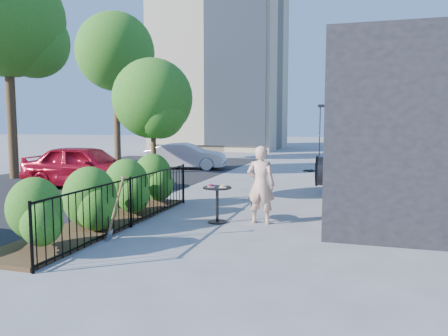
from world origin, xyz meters
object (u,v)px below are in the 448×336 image
(street_tree_near, at_px, (8,27))
(car_silver, at_px, (186,156))
(street_tree_far, at_px, (116,57))
(woman, at_px, (261,185))
(patio_tree, at_px, (154,103))
(shovel, at_px, (115,212))
(car_red, at_px, (86,166))
(cafe_table, at_px, (217,198))

(street_tree_near, relative_size, car_silver, 2.16)
(street_tree_far, xyz_separation_m, woman, (11.02, -12.77, -5.05))
(car_silver, bearing_deg, street_tree_far, 53.34)
(patio_tree, bearing_deg, woman, -25.29)
(patio_tree, relative_size, woman, 2.27)
(shovel, bearing_deg, patio_tree, 104.40)
(patio_tree, height_order, street_tree_far, street_tree_far)
(street_tree_near, height_order, shovel, street_tree_near)
(car_red, bearing_deg, woman, -118.61)
(patio_tree, xyz_separation_m, street_tree_near, (-7.70, 3.20, 3.15))
(street_tree_near, xyz_separation_m, shovel, (8.68, -7.03, -5.35))
(shovel, relative_size, car_red, 0.29)
(woman, height_order, car_silver, woman)
(street_tree_near, distance_m, street_tree_far, 8.00)
(street_tree_far, xyz_separation_m, shovel, (8.68, -15.03, -5.35))
(street_tree_far, xyz_separation_m, car_red, (4.20, -9.32, -5.17))
(patio_tree, height_order, car_silver, patio_tree)
(street_tree_far, distance_m, car_silver, 7.91)
(street_tree_near, distance_m, woman, 13.02)
(patio_tree, xyz_separation_m, shovel, (0.98, -3.83, -2.20))
(car_silver, bearing_deg, patio_tree, -173.41)
(patio_tree, relative_size, car_red, 0.90)
(woman, distance_m, car_red, 7.64)
(cafe_table, bearing_deg, street_tree_far, 127.79)
(street_tree_near, relative_size, woman, 4.76)
(street_tree_near, xyz_separation_m, street_tree_far, (0.00, 8.00, 0.00))
(woman, bearing_deg, street_tree_far, -46.43)
(patio_tree, xyz_separation_m, street_tree_far, (-7.70, 11.20, 3.15))
(woman, distance_m, shovel, 3.26)
(cafe_table, bearing_deg, patio_tree, 143.02)
(cafe_table, bearing_deg, woman, 12.93)
(street_tree_far, bearing_deg, car_red, -65.77)
(street_tree_far, distance_m, cafe_table, 17.28)
(patio_tree, distance_m, woman, 4.13)
(street_tree_far, relative_size, woman, 4.76)
(patio_tree, bearing_deg, street_tree_near, 157.43)
(street_tree_near, bearing_deg, street_tree_far, 90.00)
(cafe_table, height_order, shovel, shovel)
(cafe_table, distance_m, woman, 1.02)
(car_silver, bearing_deg, street_tree_near, 125.93)
(cafe_table, distance_m, shovel, 2.47)
(cafe_table, relative_size, car_silver, 0.23)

